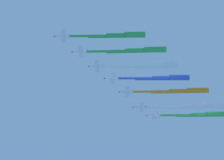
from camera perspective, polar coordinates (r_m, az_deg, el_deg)
name	(u,v)px	position (r m, az deg, el deg)	size (l,w,h in m)	color
jet_lead	(116,35)	(222.62, 0.67, 6.81)	(34.11, 45.60, 3.79)	silver
jet_port_inner	(136,50)	(228.24, 3.66, 4.53)	(36.52, 47.93, 3.69)	silver
jet_starboard_inner	(149,65)	(234.99, 5.70, 2.22)	(35.40, 47.07, 3.75)	silver
jet_port_mid	(162,78)	(244.05, 7.65, 0.30)	(34.35, 46.71, 3.70)	silver
jet_starboard_mid	(180,91)	(251.76, 10.28, -1.66)	(37.31, 49.74, 3.72)	silver
jet_port_outer	(195,107)	(258.32, 12.47, -3.97)	(38.09, 51.09, 3.74)	silver
jet_starboard_outer	(200,115)	(269.20, 13.23, -5.17)	(34.63, 46.00, 3.72)	silver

